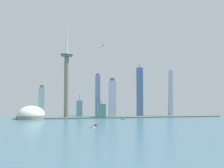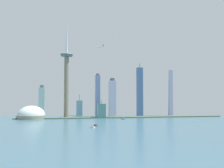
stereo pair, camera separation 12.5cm
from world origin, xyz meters
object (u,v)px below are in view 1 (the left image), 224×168
(boat_0, at_px, (95,125))
(boat_1, at_px, (123,119))
(airplane, at_px, (100,47))
(skyscraper_1, at_px, (79,108))
(stadium_dome, at_px, (31,116))
(skyscraper_2, at_px, (170,93))
(skyscraper_6, at_px, (98,96))
(skyscraper_4, at_px, (140,92))
(observation_tower, at_px, (67,72))
(skyscraper_0, at_px, (101,111))
(channel_buoy_0, at_px, (198,126))
(skyscraper_5, at_px, (42,102))
(skyscraper_3, at_px, (112,98))
(boat_2, at_px, (92,127))

(boat_0, relative_size, boat_1, 1.20)
(airplane, bearing_deg, skyscraper_1, -38.77)
(stadium_dome, height_order, skyscraper_1, skyscraper_1)
(skyscraper_2, bearing_deg, skyscraper_6, -178.95)
(skyscraper_2, distance_m, boat_1, 268.81)
(skyscraper_4, relative_size, boat_0, 12.25)
(observation_tower, xyz_separation_m, skyscraper_0, (115.55, -36.99, -132.81))
(stadium_dome, distance_m, skyscraper_4, 385.97)
(boat_1, bearing_deg, stadium_dome, 25.73)
(boat_0, xyz_separation_m, channel_buoy_0, (239.94, -46.18, -0.10))
(boat_1, bearing_deg, skyscraper_2, -108.97)
(airplane, bearing_deg, skyscraper_6, -65.91)
(skyscraper_2, height_order, channel_buoy_0, skyscraper_2)
(skyscraper_1, xyz_separation_m, skyscraper_5, (-135.44, -21.52, 24.82))
(airplane, bearing_deg, skyscraper_0, -108.32)
(skyscraper_0, bearing_deg, channel_buoy_0, -57.01)
(skyscraper_4, height_order, airplane, airplane)
(skyscraper_2, relative_size, skyscraper_5, 1.54)
(skyscraper_3, distance_m, boat_1, 108.72)
(skyscraper_6, bearing_deg, skyscraper_1, 139.81)
(boat_1, bearing_deg, skyscraper_6, -25.31)
(skyscraper_2, distance_m, skyscraper_3, 239.39)
(skyscraper_3, relative_size, boat_0, 8.61)
(observation_tower, distance_m, skyscraper_3, 182.51)
(skyscraper_0, distance_m, skyscraper_3, 63.41)
(skyscraper_2, height_order, skyscraper_6, skyscraper_2)
(skyscraper_1, distance_m, boat_1, 223.49)
(boat_0, bearing_deg, boat_1, 63.80)
(skyscraper_6, distance_m, boat_0, 325.75)
(skyscraper_1, distance_m, skyscraper_5, 139.36)
(skyscraper_1, bearing_deg, boat_1, -55.62)
(skyscraper_0, height_order, skyscraper_5, skyscraper_5)
(skyscraper_1, distance_m, skyscraper_6, 93.55)
(boat_0, bearing_deg, skyscraper_2, 49.13)
(skyscraper_2, height_order, skyscraper_4, skyscraper_4)
(stadium_dome, distance_m, boat_0, 304.89)
(skyscraper_6, bearing_deg, skyscraper_2, 1.05)
(boat_2, relative_size, channel_buoy_0, 5.20)
(skyscraper_1, height_order, skyscraper_3, skyscraper_3)
(stadium_dome, relative_size, skyscraper_3, 0.66)
(boat_1, height_order, airplane, airplane)
(skyscraper_1, bearing_deg, skyscraper_3, -41.77)
(observation_tower, distance_m, boat_0, 328.69)
(skyscraper_6, bearing_deg, stadium_dome, -163.80)
(skyscraper_0, bearing_deg, boat_2, -102.51)
(stadium_dome, xyz_separation_m, skyscraper_2, (500.62, 69.43, 75.78))
(boat_1, bearing_deg, airplane, -0.23)
(boat_1, bearing_deg, skyscraper_5, 7.07)
(skyscraper_5, bearing_deg, skyscraper_0, -26.23)
(boat_1, relative_size, channel_buoy_0, 5.41)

